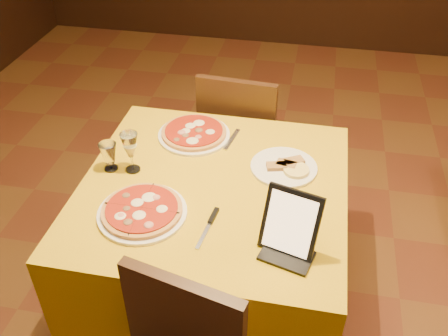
% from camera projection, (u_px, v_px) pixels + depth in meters
% --- Properties ---
extents(main_table, '(1.10, 1.10, 0.75)m').
position_uv_depth(main_table, '(214.00, 247.00, 2.31)').
color(main_table, gold).
rests_on(main_table, floor).
extents(chair_main_far, '(0.47, 0.47, 0.91)m').
position_uv_depth(chair_main_far, '(244.00, 136.00, 2.90)').
color(chair_main_far, black).
rests_on(chair_main_far, floor).
extents(pizza_near, '(0.35, 0.35, 0.03)m').
position_uv_depth(pizza_near, '(142.00, 211.00, 1.93)').
color(pizza_near, white).
rests_on(pizza_near, main_table).
extents(pizza_far, '(0.34, 0.34, 0.03)m').
position_uv_depth(pizza_far, '(194.00, 134.00, 2.36)').
color(pizza_far, white).
rests_on(pizza_far, main_table).
extents(cutlet_dish, '(0.29, 0.29, 0.03)m').
position_uv_depth(cutlet_dish, '(284.00, 166.00, 2.16)').
color(cutlet_dish, white).
rests_on(cutlet_dish, main_table).
extents(wine_glass, '(0.09, 0.09, 0.19)m').
position_uv_depth(wine_glass, '(131.00, 152.00, 2.10)').
color(wine_glass, '#FEFB90').
rests_on(wine_glass, main_table).
extents(water_glass, '(0.08, 0.08, 0.13)m').
position_uv_depth(water_glass, '(109.00, 157.00, 2.12)').
color(water_glass, white).
rests_on(water_glass, main_table).
extents(tablet, '(0.22, 0.15, 0.24)m').
position_uv_depth(tablet, '(291.00, 223.00, 1.72)').
color(tablet, black).
rests_on(tablet, main_table).
extents(knife, '(0.04, 0.19, 0.01)m').
position_uv_depth(knife, '(206.00, 231.00, 1.86)').
color(knife, silver).
rests_on(knife, main_table).
extents(fork_near, '(0.03, 0.14, 0.01)m').
position_uv_depth(fork_near, '(107.00, 204.00, 1.98)').
color(fork_near, silver).
rests_on(fork_near, main_table).
extents(fork_far, '(0.05, 0.18, 0.01)m').
position_uv_depth(fork_far, '(232.00, 139.00, 2.34)').
color(fork_far, silver).
rests_on(fork_far, main_table).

